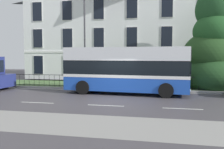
{
  "coord_description": "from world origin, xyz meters",
  "views": [
    {
      "loc": [
        3.02,
        -14.74,
        2.73
      ],
      "look_at": [
        -0.81,
        3.84,
        1.23
      ],
      "focal_mm": 40.13,
      "sensor_mm": 36.0,
      "label": 1
    }
  ],
  "objects_px": {
    "evergreen_tree": "(214,50)",
    "single_decker_bus": "(127,69)",
    "street_lamp_post": "(85,34)",
    "litter_bin": "(158,81)",
    "georgian_townhouse": "(123,28)"
  },
  "relations": [
    {
      "from": "evergreen_tree",
      "to": "single_decker_bus",
      "type": "bearing_deg",
      "value": -149.95
    },
    {
      "from": "street_lamp_post",
      "to": "georgian_townhouse",
      "type": "bearing_deg",
      "value": 79.5
    },
    {
      "from": "georgian_townhouse",
      "to": "single_decker_bus",
      "type": "height_order",
      "value": "georgian_townhouse"
    },
    {
      "from": "georgian_townhouse",
      "to": "street_lamp_post",
      "type": "height_order",
      "value": "georgian_townhouse"
    },
    {
      "from": "evergreen_tree",
      "to": "single_decker_bus",
      "type": "height_order",
      "value": "evergreen_tree"
    },
    {
      "from": "evergreen_tree",
      "to": "street_lamp_post",
      "type": "height_order",
      "value": "evergreen_tree"
    },
    {
      "from": "single_decker_bus",
      "to": "street_lamp_post",
      "type": "relative_size",
      "value": 1.14
    },
    {
      "from": "litter_bin",
      "to": "georgian_townhouse",
      "type": "bearing_deg",
      "value": 115.08
    },
    {
      "from": "evergreen_tree",
      "to": "litter_bin",
      "type": "relative_size",
      "value": 7.72
    },
    {
      "from": "evergreen_tree",
      "to": "street_lamp_post",
      "type": "distance_m",
      "value": 10.45
    },
    {
      "from": "evergreen_tree",
      "to": "street_lamp_post",
      "type": "bearing_deg",
      "value": -173.94
    },
    {
      "from": "litter_bin",
      "to": "single_decker_bus",
      "type": "bearing_deg",
      "value": -130.15
    },
    {
      "from": "georgian_townhouse",
      "to": "litter_bin",
      "type": "bearing_deg",
      "value": -64.92
    },
    {
      "from": "single_decker_bus",
      "to": "street_lamp_post",
      "type": "height_order",
      "value": "street_lamp_post"
    },
    {
      "from": "georgian_townhouse",
      "to": "single_decker_bus",
      "type": "relative_size",
      "value": 2.33
    }
  ]
}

